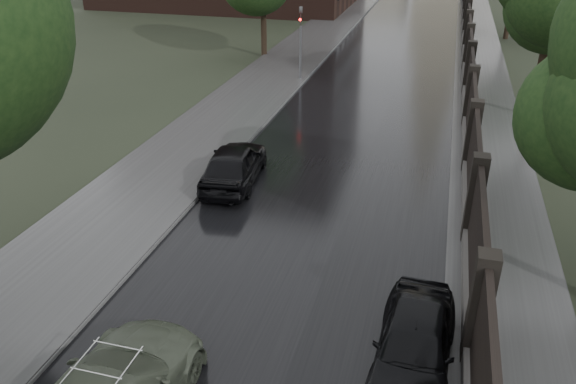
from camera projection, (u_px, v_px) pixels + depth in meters
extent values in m
cube|color=#383533|center=(466.00, 58.00, 35.11)|extent=(0.40, 75.00, 0.50)
cube|color=black|center=(468.00, 37.00, 34.54)|extent=(0.15, 75.00, 2.00)
cylinder|color=black|center=(263.00, 10.00, 35.18)|extent=(0.36, 0.36, 5.85)
cylinder|color=black|center=(543.00, 57.00, 24.69)|extent=(0.36, 0.36, 5.53)
sphere|color=black|center=(554.00, 5.00, 23.69)|extent=(4.08, 4.08, 4.08)
cylinder|color=black|center=(512.00, 0.00, 40.15)|extent=(0.36, 0.36, 5.53)
cylinder|color=#59595E|center=(300.00, 54.00, 30.65)|extent=(0.12, 0.12, 3.00)
imported|color=#59595E|center=(301.00, 16.00, 29.75)|extent=(0.16, 0.20, 1.00)
sphere|color=#FF0C0C|center=(300.00, 20.00, 29.68)|extent=(0.14, 0.14, 0.14)
imported|color=black|center=(234.00, 164.00, 19.46)|extent=(2.12, 4.35, 1.43)
imported|color=black|center=(414.00, 343.00, 11.50)|extent=(1.74, 4.00, 1.34)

